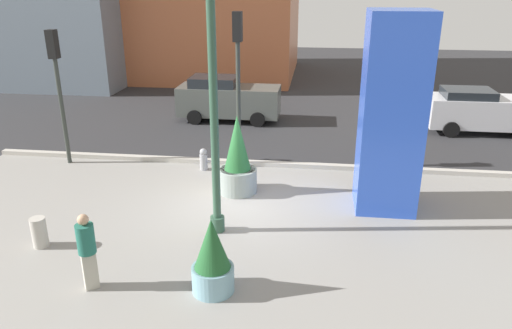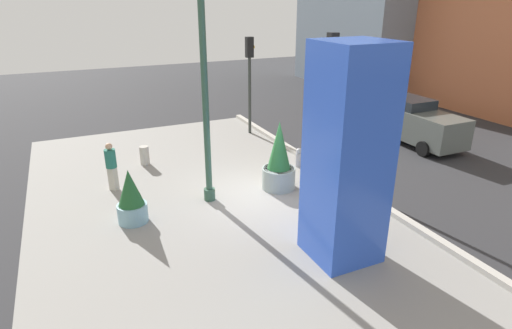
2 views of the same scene
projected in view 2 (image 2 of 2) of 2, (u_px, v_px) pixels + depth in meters
name	position (u px, v px, depth m)	size (l,w,h in m)	color
ground_plane	(352.00, 173.00, 15.70)	(60.00, 60.00, 0.00)	#2D2D30
plaza_pavement	(198.00, 204.00, 13.36)	(18.00, 10.00, 0.02)	gray
curb_strip	(332.00, 175.00, 15.33)	(18.00, 0.24, 0.16)	#B7B2A8
lamp_post	(205.00, 83.00, 12.22)	(0.44, 0.44, 7.75)	#335642
art_pillar_blue	(348.00, 157.00, 9.80)	(1.58, 1.58, 5.29)	blue
potted_plant_mid_plaza	(279.00, 162.00, 14.12)	(1.14, 1.14, 2.37)	gray
potted_plant_near_left	(131.00, 199.00, 12.02)	(0.86, 0.86, 1.64)	#7AA8B7
fire_hydrant	(299.00, 158.00, 16.17)	(0.36, 0.26, 0.75)	#99999E
concrete_bollard	(145.00, 155.00, 16.37)	(0.36, 0.36, 0.75)	#B2ADA3
traffic_light_far_side	(250.00, 70.00, 19.23)	(0.28, 0.42, 4.48)	#333833
traffic_light_corner	(330.00, 84.00, 14.27)	(0.28, 0.42, 5.06)	#333833
car_intersection	(416.00, 122.00, 18.59)	(4.50, 1.98, 1.95)	#565B56
pedestrian_on_sidewalk	(111.00, 164.00, 13.98)	(0.50, 0.50, 1.69)	#B2AD9E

